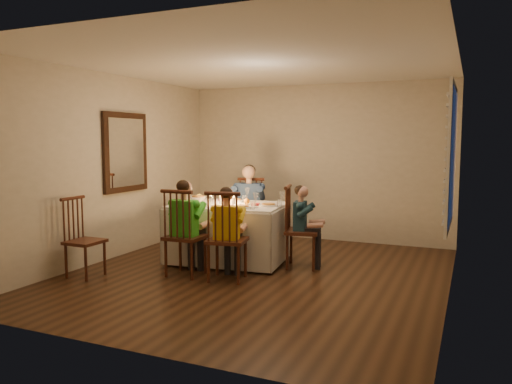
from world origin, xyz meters
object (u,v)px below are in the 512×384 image
at_px(chair_near_right, 227,280).
at_px(child_teal, 302,267).
at_px(chair_end, 302,267).
at_px(dining_table, 229,221).
at_px(chair_adult, 249,248).
at_px(chair_near_left, 186,275).
at_px(child_green, 186,275).
at_px(chair_extra, 86,276).
at_px(adult, 249,248).
at_px(serving_bowl, 198,199).
at_px(child_yellow, 227,280).

height_order(chair_near_right, child_teal, same).
distance_m(chair_end, child_teal, 0.00).
distance_m(dining_table, child_teal, 1.19).
bearing_deg(chair_end, chair_adult, 44.22).
bearing_deg(child_teal, chair_adult, 44.22).
relative_size(dining_table, chair_near_left, 1.51).
xyz_separation_m(chair_adult, child_green, (-0.09, -1.71, 0.00)).
height_order(chair_extra, adult, adult).
xyz_separation_m(chair_extra, serving_bowl, (0.67, 1.61, 0.83)).
relative_size(chair_adult, chair_near_right, 1.00).
height_order(chair_near_right, chair_end, same).
bearing_deg(chair_near_left, child_green, 88.65).
height_order(chair_near_right, serving_bowl, serving_bowl).
height_order(chair_near_left, child_teal, same).
height_order(chair_near_left, serving_bowl, serving_bowl).
bearing_deg(chair_near_right, child_teal, -135.29).
distance_m(child_green, child_yellow, 0.57).
bearing_deg(dining_table, chair_adult, 88.95).
distance_m(chair_end, chair_extra, 2.75).
bearing_deg(chair_extra, chair_adult, -27.35).
height_order(child_green, child_yellow, child_green).
distance_m(adult, serving_bowl, 1.17).
bearing_deg(child_yellow, child_teal, -135.29).
bearing_deg(chair_end, chair_extra, 111.47).
bearing_deg(child_yellow, serving_bowl, -56.78).
bearing_deg(adult, child_yellow, -87.87).
bearing_deg(child_green, chair_near_left, -91.35).
bearing_deg(chair_adult, chair_near_right, -87.87).
bearing_deg(chair_near_left, chair_adult, -94.25).
bearing_deg(chair_adult, chair_near_left, -106.70).
bearing_deg(child_teal, chair_extra, 111.47).
xyz_separation_m(chair_adult, chair_near_right, (0.48, -1.69, 0.00)).
relative_size(chair_near_right, chair_end, 1.00).
xyz_separation_m(dining_table, child_yellow, (0.40, -0.83, -0.57)).
xyz_separation_m(chair_end, child_green, (-1.20, -0.95, 0.00)).
distance_m(dining_table, adult, 1.03).
bearing_deg(child_yellow, chair_near_right, 180.00).
distance_m(chair_adult, child_green, 1.71).
bearing_deg(serving_bowl, child_yellow, -45.99).
bearing_deg(chair_extra, child_teal, -56.59).
distance_m(chair_adult, chair_end, 1.35).
distance_m(chair_end, serving_bowl, 1.84).
height_order(adult, serving_bowl, serving_bowl).
height_order(dining_table, child_teal, dining_table).
relative_size(dining_table, chair_extra, 1.67).
bearing_deg(child_green, chair_end, -143.08).
relative_size(chair_end, child_yellow, 0.96).
bearing_deg(dining_table, chair_end, -1.33).
distance_m(chair_adult, child_yellow, 1.75).
xyz_separation_m(chair_near_left, child_teal, (1.20, 0.95, 0.00)).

